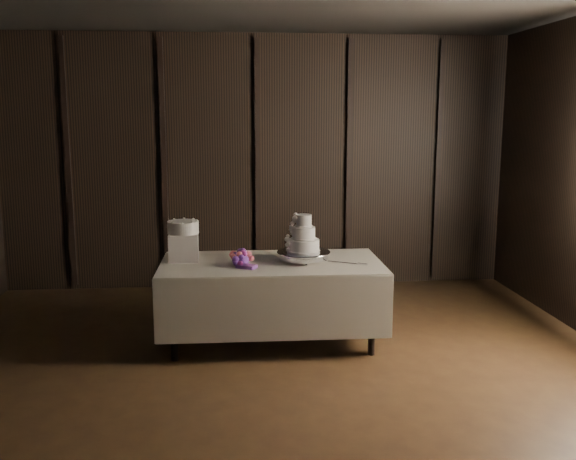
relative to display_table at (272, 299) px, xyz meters
The scene contains 8 objects.
room 1.81m from the display_table, 91.44° to the right, with size 6.08×7.08×3.08m.
display_table is the anchor object (origin of this frame).
cake_stand 0.49m from the display_table, ahead, with size 0.48×0.48×0.09m, color silver.
wedding_cake 0.63m from the display_table, ahead, with size 0.31×0.28×0.34m.
bouquet 0.50m from the display_table, 160.51° to the right, with size 0.27×0.37×0.18m, color #E66670, non-canonical shape.
box_pedestal 0.93m from the display_table, behind, with size 0.26×0.26×0.25m, color white.
small_cake 1.03m from the display_table, behind, with size 0.28×0.28×0.11m, color white.
cake_knife 0.73m from the display_table, ahead, with size 0.37×0.02×0.01m, color silver.
Camera 1 is at (-0.30, -4.17, 2.07)m, focal length 40.00 mm.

